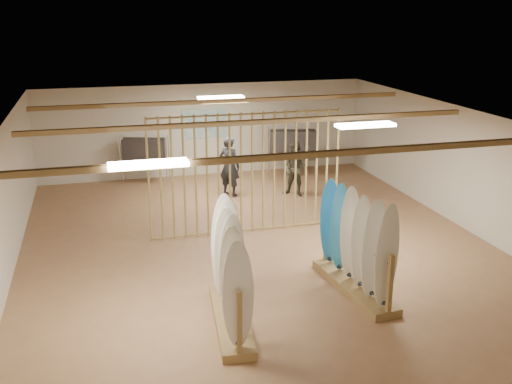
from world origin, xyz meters
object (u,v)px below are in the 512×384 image
object	(u,v)px
clothing_rack_a	(144,153)
shopper_b	(295,166)
shopper_a	(229,162)
rack_left	(230,288)
clothing_rack_b	(293,145)
rack_right	(355,257)

from	to	relation	value
clothing_rack_a	shopper_b	distance (m)	4.48
shopper_a	shopper_b	distance (m)	1.81
rack_left	clothing_rack_b	size ratio (longest dim) A/B	1.54
rack_right	clothing_rack_b	distance (m)	7.67
rack_right	shopper_b	xyz separation A→B (m)	(0.82, 5.78, 0.20)
rack_right	shopper_b	distance (m)	5.84
clothing_rack_a	shopper_b	xyz separation A→B (m)	(3.87, -2.26, -0.08)
clothing_rack_a	rack_left	bearing A→B (deg)	-67.27
clothing_rack_b	clothing_rack_a	bearing A→B (deg)	-174.15
rack_left	shopper_b	world-z (taller)	rack_left
clothing_rack_a	shopper_b	size ratio (longest dim) A/B	0.84
clothing_rack_b	shopper_a	distance (m)	2.59
rack_left	rack_right	world-z (taller)	rack_right
clothing_rack_b	shopper_b	size ratio (longest dim) A/B	0.91
rack_left	shopper_b	bearing A→B (deg)	69.02
rack_right	shopper_b	bearing A→B (deg)	76.51
clothing_rack_a	rack_right	bearing A→B (deg)	-50.39
rack_left	clothing_rack_b	world-z (taller)	rack_left
clothing_rack_b	shopper_b	distance (m)	1.85
rack_left	rack_right	size ratio (longest dim) A/B	0.99
rack_left	clothing_rack_a	distance (m)	8.66
clothing_rack_b	shopper_b	world-z (taller)	shopper_b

